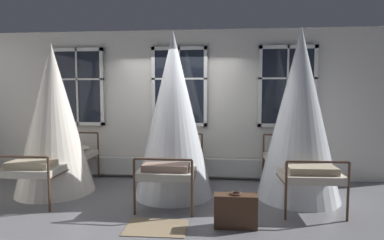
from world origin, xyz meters
The scene contains 8 objects.
ground centered at (0.00, 0.00, 0.00)m, with size 17.80×17.80×0.00m, color slate.
back_wall_with_windows centered at (0.00, 1.37, 1.53)m, with size 8.89×0.10×3.05m, color silver.
window_bank centered at (0.00, 1.25, 1.08)m, with size 5.44×0.10×2.64m.
cot_first centered at (-2.11, 0.21, 1.28)m, with size 1.36×1.94×2.64m.
cot_second centered at (0.03, 0.21, 1.37)m, with size 1.36×1.96×2.81m.
cot_third centered at (2.14, 0.23, 1.38)m, with size 1.36×1.96×2.85m.
rug_second centered at (0.00, -1.16, 0.01)m, with size 0.80×0.56×0.01m, color #8E7A5B.
suitcase_dark centered at (1.03, -1.06, 0.22)m, with size 0.56×0.21×0.47m.
Camera 1 is at (0.81, -5.06, 1.74)m, focal length 29.14 mm.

